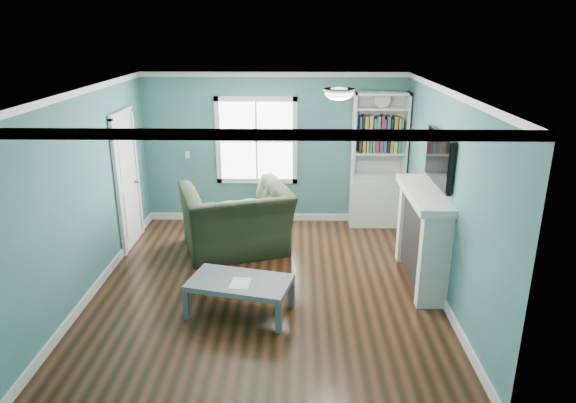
{
  "coord_description": "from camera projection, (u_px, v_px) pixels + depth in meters",
  "views": [
    {
      "loc": [
        0.41,
        -6.14,
        3.3
      ],
      "look_at": [
        0.28,
        0.4,
        1.07
      ],
      "focal_mm": 32.0,
      "sensor_mm": 36.0,
      "label": 1
    }
  ],
  "objects": [
    {
      "name": "bookshelf",
      "position": [
        377.0,
        174.0,
        8.73
      ],
      "size": [
        0.9,
        0.35,
        2.31
      ],
      "color": "silver",
      "rests_on": "ground"
    },
    {
      "name": "trim",
      "position": [
        265.0,
        199.0,
        6.49
      ],
      "size": [
        4.5,
        5.0,
        2.6
      ],
      "color": "white",
      "rests_on": "ground"
    },
    {
      "name": "paper_sheet",
      "position": [
        240.0,
        283.0,
        6.04
      ],
      "size": [
        0.25,
        0.31,
        0.0
      ],
      "primitive_type": "cube",
      "rotation": [
        0.0,
        0.0,
        -0.08
      ],
      "color": "white",
      "rests_on": "coffee_table"
    },
    {
      "name": "recliner",
      "position": [
        236.0,
        209.0,
        7.78
      ],
      "size": [
        1.79,
        1.46,
        1.36
      ],
      "primitive_type": "imported",
      "rotation": [
        0.0,
        0.0,
        -2.81
      ],
      "color": "#212D1C",
      "rests_on": "ground"
    },
    {
      "name": "door",
      "position": [
        127.0,
        179.0,
        7.91
      ],
      "size": [
        0.12,
        0.98,
        2.17
      ],
      "color": "silver",
      "rests_on": "ground"
    },
    {
      "name": "tv",
      "position": [
        439.0,
        158.0,
        6.48
      ],
      "size": [
        0.06,
        1.1,
        0.65
      ],
      "primitive_type": "cube",
      "color": "black",
      "rests_on": "fireplace"
    },
    {
      "name": "light_switch",
      "position": [
        188.0,
        155.0,
        8.88
      ],
      "size": [
        0.08,
        0.01,
        0.12
      ],
      "primitive_type": "cube",
      "color": "white",
      "rests_on": "room_walls"
    },
    {
      "name": "room_walls",
      "position": [
        265.0,
        173.0,
        6.38
      ],
      "size": [
        5.0,
        5.0,
        5.0
      ],
      "color": "#386D79",
      "rests_on": "ground"
    },
    {
      "name": "coffee_table",
      "position": [
        240.0,
        285.0,
        6.13
      ],
      "size": [
        1.32,
        0.92,
        0.44
      ],
      "rotation": [
        0.0,
        0.0,
        -0.24
      ],
      "color": "#535964",
      "rests_on": "ground"
    },
    {
      "name": "window",
      "position": [
        256.0,
        141.0,
        8.78
      ],
      "size": [
        1.4,
        0.06,
        1.5
      ],
      "color": "white",
      "rests_on": "room_walls"
    },
    {
      "name": "fireplace",
      "position": [
        422.0,
        238.0,
        6.83
      ],
      "size": [
        0.44,
        1.58,
        1.3
      ],
      "color": "black",
      "rests_on": "ground"
    },
    {
      "name": "floor",
      "position": [
        266.0,
        286.0,
        6.89
      ],
      "size": [
        5.0,
        5.0,
        0.0
      ],
      "primitive_type": "plane",
      "color": "black",
      "rests_on": "ground"
    },
    {
      "name": "ceiling_fixture",
      "position": [
        339.0,
        93.0,
        6.14
      ],
      "size": [
        0.38,
        0.38,
        0.15
      ],
      "color": "white",
      "rests_on": "room_walls"
    }
  ]
}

